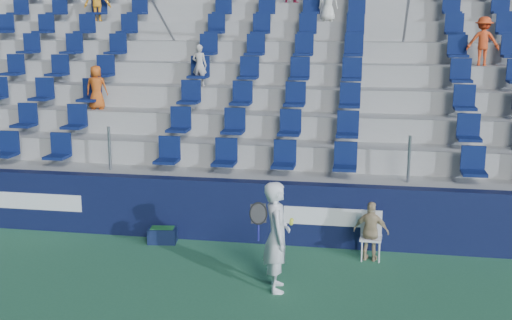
% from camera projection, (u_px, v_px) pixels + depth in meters
% --- Properties ---
extents(ground, '(70.00, 70.00, 0.00)m').
position_uv_depth(ground, '(210.00, 310.00, 9.52)').
color(ground, '#2F6D49').
rests_on(ground, ground).
extents(sponsor_wall, '(24.00, 0.32, 1.20)m').
position_uv_depth(sponsor_wall, '(249.00, 211.00, 12.43)').
color(sponsor_wall, '#0F153A').
rests_on(sponsor_wall, ground).
extents(grandstand, '(24.00, 8.17, 6.63)m').
position_uv_depth(grandstand, '(285.00, 101.00, 17.00)').
color(grandstand, '#9C9C97').
rests_on(grandstand, ground).
extents(tennis_player, '(0.69, 0.73, 1.78)m').
position_uv_depth(tennis_player, '(277.00, 236.00, 10.09)').
color(tennis_player, silver).
rests_on(tennis_player, ground).
extents(line_judge_chair, '(0.40, 0.41, 0.87)m').
position_uv_depth(line_judge_chair, '(371.00, 232.00, 11.56)').
color(line_judge_chair, white).
rests_on(line_judge_chair, ground).
extents(line_judge, '(0.68, 0.39, 1.09)m').
position_uv_depth(line_judge, '(371.00, 231.00, 11.41)').
color(line_judge, tan).
rests_on(line_judge, ground).
extents(ball_bin, '(0.58, 0.42, 0.30)m').
position_uv_depth(ball_bin, '(163.00, 234.00, 12.41)').
color(ball_bin, '#101B3D').
rests_on(ball_bin, ground).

